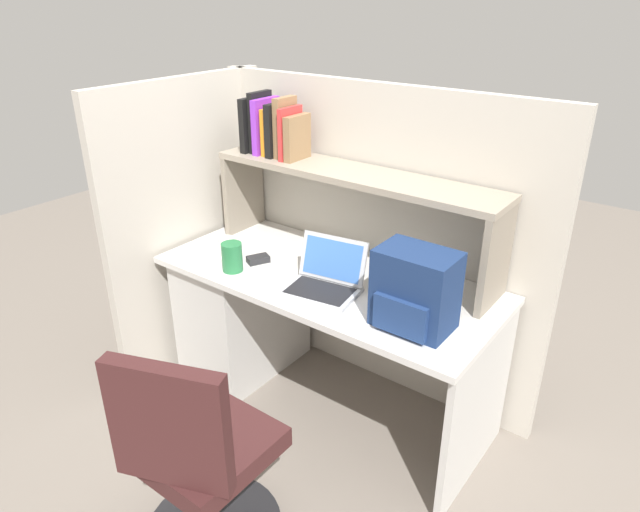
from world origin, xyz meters
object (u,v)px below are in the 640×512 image
object	(u,v)px
laptop	(325,280)
paper_cup	(226,246)
computer_mouse	(258,259)
snack_canister	(232,257)
office_chair	(200,468)
backpack	(415,291)

from	to	relation	value
laptop	paper_cup	xyz separation A→B (m)	(-0.61, -0.00, -0.01)
computer_mouse	paper_cup	distance (m)	0.19
computer_mouse	paper_cup	bearing A→B (deg)	-144.71
paper_cup	snack_canister	distance (m)	0.18
office_chair	backpack	bearing A→B (deg)	-136.45
snack_canister	office_chair	distance (m)	0.97
office_chair	paper_cup	bearing A→B (deg)	-71.79
snack_canister	backpack	bearing A→B (deg)	4.87
laptop	backpack	xyz separation A→B (m)	(0.44, -0.03, 0.10)
computer_mouse	office_chair	xyz separation A→B (m)	(0.48, -0.85, -0.35)
snack_canister	office_chair	bearing A→B (deg)	-54.24
laptop	snack_canister	world-z (taller)	laptop
laptop	snack_canister	size ratio (longest dim) A/B	2.53
snack_canister	office_chair	world-z (taller)	office_chair
backpack	paper_cup	world-z (taller)	backpack
backpack	laptop	bearing A→B (deg)	176.17
paper_cup	snack_canister	xyz separation A→B (m)	(0.15, -0.11, 0.02)
computer_mouse	laptop	bearing A→B (deg)	22.68
snack_canister	laptop	bearing A→B (deg)	13.11
paper_cup	backpack	bearing A→B (deg)	-1.62
computer_mouse	office_chair	bearing A→B (deg)	-34.06
paper_cup	office_chair	xyz separation A→B (m)	(0.67, -0.83, -0.38)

